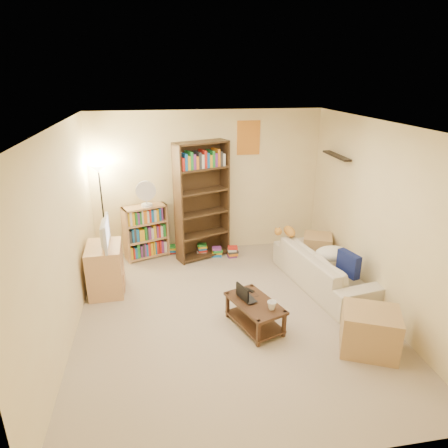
# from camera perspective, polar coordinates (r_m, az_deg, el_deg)

# --- Properties ---
(room) EXTENTS (4.50, 4.54, 2.52)m
(room) POSITION_cam_1_polar(r_m,az_deg,el_deg) (4.84, 1.11, 3.49)
(room) COLOR #B9AB8B
(room) RESTS_ON ground
(sofa) EXTENTS (2.21, 1.43, 0.57)m
(sofa) POSITION_cam_1_polar(r_m,az_deg,el_deg) (6.27, 14.15, -6.18)
(sofa) COLOR beige
(sofa) RESTS_ON ground
(navy_pillow) EXTENTS (0.21, 0.39, 0.34)m
(navy_pillow) POSITION_cam_1_polar(r_m,az_deg,el_deg) (5.91, 17.36, -5.45)
(navy_pillow) COLOR navy
(navy_pillow) RESTS_ON sofa
(cream_blanket) EXTENTS (0.52, 0.37, 0.22)m
(cream_blanket) POSITION_cam_1_polar(r_m,az_deg,el_deg) (6.30, 15.15, -4.13)
(cream_blanket) COLOR white
(cream_blanket) RESTS_ON sofa
(tabby_cat) EXTENTS (0.45, 0.22, 0.15)m
(tabby_cat) POSITION_cam_1_polar(r_m,az_deg,el_deg) (6.58, 9.05, -1.04)
(tabby_cat) COLOR orange
(tabby_cat) RESTS_ON sofa
(coffee_table) EXTENTS (0.70, 0.92, 0.36)m
(coffee_table) POSITION_cam_1_polar(r_m,az_deg,el_deg) (5.20, 4.42, -12.33)
(coffee_table) COLOR #3E2818
(coffee_table) RESTS_ON ground
(laptop) EXTENTS (0.46, 0.41, 0.03)m
(laptop) POSITION_cam_1_polar(r_m,az_deg,el_deg) (5.21, 3.72, -10.29)
(laptop) COLOR black
(laptop) RESTS_ON coffee_table
(laptop_screen) EXTENTS (0.10, 0.26, 0.18)m
(laptop_screen) POSITION_cam_1_polar(r_m,az_deg,el_deg) (5.10, 2.63, -9.73)
(laptop_screen) COLOR white
(laptop_screen) RESTS_ON laptop
(mug) EXTENTS (0.22, 0.22, 0.11)m
(mug) POSITION_cam_1_polar(r_m,az_deg,el_deg) (4.98, 6.85, -11.47)
(mug) COLOR white
(mug) RESTS_ON coffee_table
(tv_remote) EXTENTS (0.12, 0.14, 0.02)m
(tv_remote) POSITION_cam_1_polar(r_m,az_deg,el_deg) (5.36, 3.62, -9.40)
(tv_remote) COLOR black
(tv_remote) RESTS_ON coffee_table
(tv_stand) EXTENTS (0.51, 0.70, 0.73)m
(tv_stand) POSITION_cam_1_polar(r_m,az_deg,el_deg) (6.15, -16.57, -6.15)
(tv_stand) COLOR tan
(tv_stand) RESTS_ON ground
(television) EXTENTS (0.71, 0.14, 0.40)m
(television) POSITION_cam_1_polar(r_m,az_deg,el_deg) (5.93, -17.12, -1.25)
(television) COLOR black
(television) RESTS_ON tv_stand
(tall_bookshelf) EXTENTS (0.96, 0.62, 2.03)m
(tall_bookshelf) POSITION_cam_1_polar(r_m,az_deg,el_deg) (6.76, -3.14, 3.63)
(tall_bookshelf) COLOR #422D19
(tall_bookshelf) RESTS_ON ground
(short_bookshelf) EXTENTS (0.79, 0.53, 0.95)m
(short_bookshelf) POSITION_cam_1_polar(r_m,az_deg,el_deg) (7.07, -11.11, -1.11)
(short_bookshelf) COLOR tan
(short_bookshelf) RESTS_ON ground
(desk_fan) EXTENTS (0.34, 0.19, 0.45)m
(desk_fan) POSITION_cam_1_polar(r_m,az_deg,el_deg) (6.80, -11.08, 4.32)
(desk_fan) COLOR white
(desk_fan) RESTS_ON short_bookshelf
(floor_lamp) EXTENTS (0.28, 0.28, 1.68)m
(floor_lamp) POSITION_cam_1_polar(r_m,az_deg,el_deg) (6.86, -17.29, 5.30)
(floor_lamp) COLOR black
(floor_lamp) RESTS_ON ground
(side_table) EXTENTS (0.60, 0.60, 0.53)m
(side_table) POSITION_cam_1_polar(r_m,az_deg,el_deg) (6.93, 13.14, -3.64)
(side_table) COLOR tan
(side_table) RESTS_ON ground
(end_cabinet) EXTENTS (0.79, 0.74, 0.52)m
(end_cabinet) POSITION_cam_1_polar(r_m,az_deg,el_deg) (5.07, 20.10, -14.17)
(end_cabinet) COLOR tan
(end_cabinet) RESTS_ON ground
(book_stacks) EXTENTS (1.23, 0.48, 0.22)m
(book_stacks) POSITION_cam_1_polar(r_m,az_deg,el_deg) (7.15, -3.00, -3.78)
(book_stacks) COLOR red
(book_stacks) RESTS_ON ground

